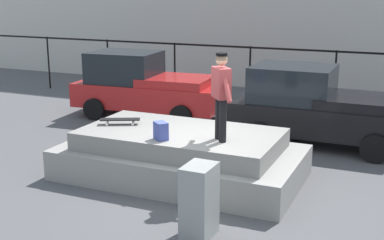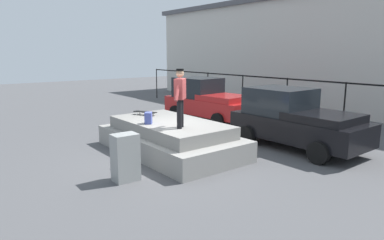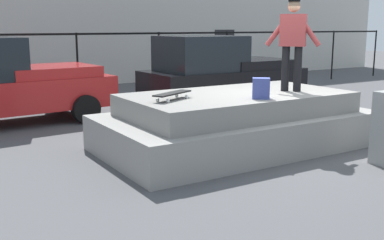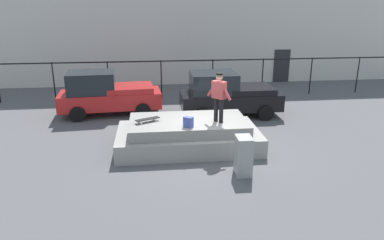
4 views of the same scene
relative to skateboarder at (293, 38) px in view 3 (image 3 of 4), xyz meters
name	(u,v)px [view 3 (image 3 of 4)]	position (x,y,z in m)	size (l,w,h in m)	color
ground_plane	(281,147)	(-0.33, -0.16, -1.94)	(60.00, 60.00, 0.00)	#4C4C4F
concrete_ledge	(237,122)	(-0.98, 0.32, -1.49)	(4.83, 2.62, 0.98)	gray
skateboarder	(293,38)	(0.00, 0.00, 0.00)	(0.71, 0.81, 1.65)	black
skateboard	(172,94)	(-2.35, 0.25, -0.85)	(0.83, 0.55, 0.12)	black
backpack	(261,88)	(-1.05, -0.41, -0.79)	(0.28, 0.20, 0.34)	#3F4C99
car_red_pickup_near	(3,83)	(-4.17, 4.55, -1.00)	(4.50, 2.21, 1.92)	#B21E1E
car_black_pickup_mid	(219,73)	(1.08, 3.80, -1.00)	(4.32, 2.12, 1.91)	black
fence_row	(120,51)	(-0.33, 7.04, -0.53)	(24.06, 0.06, 1.97)	black
warehouse_building	(52,3)	(-0.33, 14.13, 1.18)	(31.61, 8.15, 6.23)	beige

